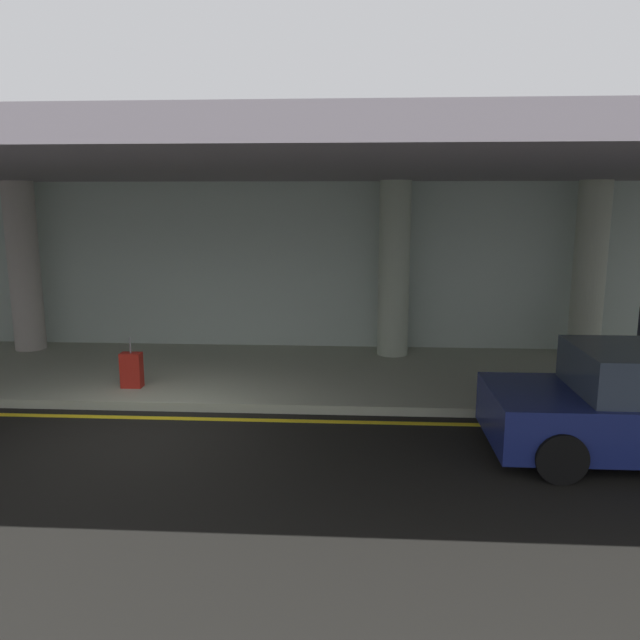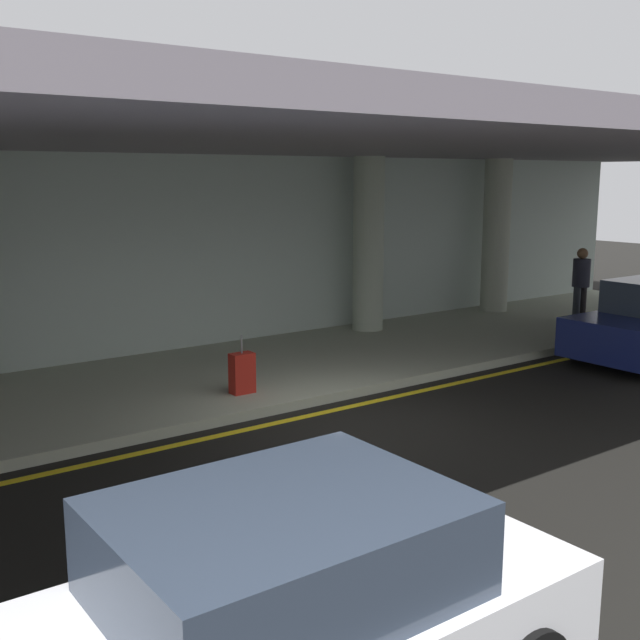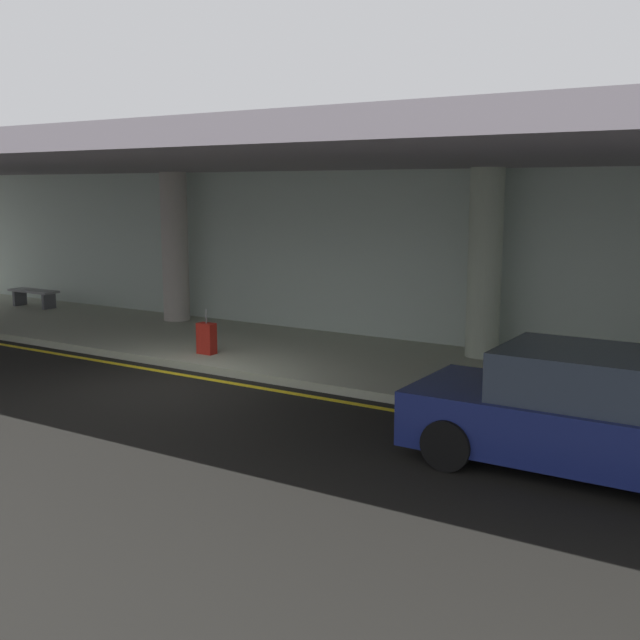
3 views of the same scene
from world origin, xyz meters
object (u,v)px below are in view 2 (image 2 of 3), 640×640
at_px(support_column_left_mid, 368,244).
at_px(suitcase_upright_primary, 242,373).
at_px(car_white, 274,625).
at_px(support_column_center, 496,236).
at_px(traveler_with_luggage, 581,280).

height_order(support_column_left_mid, suitcase_upright_primary, support_column_left_mid).
relative_size(car_white, suitcase_upright_primary, 4.56).
distance_m(support_column_left_mid, support_column_center, 4.00).
bearing_deg(support_column_center, traveler_with_luggage, -82.58).
bearing_deg(support_column_left_mid, car_white, -132.28).
relative_size(support_column_left_mid, support_column_center, 1.00).
height_order(traveler_with_luggage, suitcase_upright_primary, traveler_with_luggage).
relative_size(traveler_with_luggage, suitcase_upright_primary, 1.87).
distance_m(support_column_center, suitcase_upright_primary, 9.25).
bearing_deg(support_column_left_mid, traveler_with_luggage, -27.56).
height_order(car_white, suitcase_upright_primary, car_white).
distance_m(traveler_with_luggage, suitcase_upright_primary, 9.04).
xyz_separation_m(support_column_left_mid, traveler_with_luggage, (4.29, -2.24, -0.86)).
bearing_deg(support_column_center, suitcase_upright_primary, -162.64).
height_order(support_column_left_mid, support_column_center, same).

